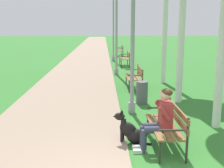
{
  "coord_description": "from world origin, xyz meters",
  "views": [
    {
      "loc": [
        -0.67,
        -3.65,
        2.43
      ],
      "look_at": [
        -0.44,
        3.71,
        0.9
      ],
      "focal_mm": 45.95,
      "sensor_mm": 36.0,
      "label": 1
    }
  ],
  "objects_px": {
    "lamp_post_mid": "(116,24)",
    "person_seated_on_near_bench": "(160,118)",
    "park_bench_furthest": "(120,49)",
    "lamp_post_far": "(113,27)",
    "park_bench_near": "(168,123)",
    "dog_black": "(131,131)",
    "park_bench_mid": "(135,75)",
    "park_bench_far": "(125,57)",
    "lamp_post_near": "(133,25)",
    "litter_bin": "(142,93)"
  },
  "relations": [
    {
      "from": "person_seated_on_near_bench",
      "to": "litter_bin",
      "type": "xyz_separation_m",
      "value": [
        0.13,
        3.44,
        -0.33
      ]
    },
    {
      "from": "litter_bin",
      "to": "park_bench_mid",
      "type": "bearing_deg",
      "value": 89.18
    },
    {
      "from": "park_bench_furthest",
      "to": "lamp_post_near",
      "type": "bearing_deg",
      "value": -92.11
    },
    {
      "from": "lamp_post_near",
      "to": "litter_bin",
      "type": "relative_size",
      "value": 6.67
    },
    {
      "from": "park_bench_far",
      "to": "litter_bin",
      "type": "bearing_deg",
      "value": -90.88
    },
    {
      "from": "dog_black",
      "to": "lamp_post_far",
      "type": "distance_m",
      "value": 13.92
    },
    {
      "from": "park_bench_furthest",
      "to": "person_seated_on_near_bench",
      "type": "distance_m",
      "value": 17.3
    },
    {
      "from": "person_seated_on_near_bench",
      "to": "lamp_post_mid",
      "type": "relative_size",
      "value": 0.26
    },
    {
      "from": "person_seated_on_near_bench",
      "to": "lamp_post_mid",
      "type": "height_order",
      "value": "lamp_post_mid"
    },
    {
      "from": "lamp_post_near",
      "to": "lamp_post_mid",
      "type": "xyz_separation_m",
      "value": [
        -0.14,
        6.3,
        0.04
      ]
    },
    {
      "from": "dog_black",
      "to": "lamp_post_mid",
      "type": "distance_m",
      "value": 8.69
    },
    {
      "from": "park_bench_furthest",
      "to": "person_seated_on_near_bench",
      "type": "relative_size",
      "value": 1.2
    },
    {
      "from": "park_bench_furthest",
      "to": "dog_black",
      "type": "relative_size",
      "value": 1.84
    },
    {
      "from": "park_bench_far",
      "to": "lamp_post_far",
      "type": "bearing_deg",
      "value": 105.08
    },
    {
      "from": "park_bench_furthest",
      "to": "park_bench_mid",
      "type": "bearing_deg",
      "value": -90.49
    },
    {
      "from": "lamp_post_mid",
      "to": "litter_bin",
      "type": "relative_size",
      "value": 6.8
    },
    {
      "from": "lamp_post_near",
      "to": "lamp_post_mid",
      "type": "distance_m",
      "value": 6.3
    },
    {
      "from": "park_bench_far",
      "to": "dog_black",
      "type": "height_order",
      "value": "park_bench_far"
    },
    {
      "from": "person_seated_on_near_bench",
      "to": "park_bench_furthest",
      "type": "bearing_deg",
      "value": 89.15
    },
    {
      "from": "park_bench_near",
      "to": "lamp_post_far",
      "type": "distance_m",
      "value": 14.14
    },
    {
      "from": "park_bench_near",
      "to": "dog_black",
      "type": "bearing_deg",
      "value": 161.31
    },
    {
      "from": "lamp_post_far",
      "to": "park_bench_furthest",
      "type": "bearing_deg",
      "value": 78.51
    },
    {
      "from": "park_bench_near",
      "to": "dog_black",
      "type": "height_order",
      "value": "park_bench_near"
    },
    {
      "from": "park_bench_mid",
      "to": "park_bench_far",
      "type": "bearing_deg",
      "value": 89.09
    },
    {
      "from": "park_bench_mid",
      "to": "person_seated_on_near_bench",
      "type": "bearing_deg",
      "value": -91.62
    },
    {
      "from": "lamp_post_near",
      "to": "litter_bin",
      "type": "height_order",
      "value": "lamp_post_near"
    },
    {
      "from": "park_bench_far",
      "to": "lamp_post_far",
      "type": "relative_size",
      "value": 0.34
    },
    {
      "from": "dog_black",
      "to": "litter_bin",
      "type": "relative_size",
      "value": 1.16
    },
    {
      "from": "litter_bin",
      "to": "park_bench_furthest",
      "type": "bearing_deg",
      "value": 89.46
    },
    {
      "from": "person_seated_on_near_bench",
      "to": "litter_bin",
      "type": "relative_size",
      "value": 1.79
    },
    {
      "from": "park_bench_far",
      "to": "lamp_post_mid",
      "type": "distance_m",
      "value": 3.64
    },
    {
      "from": "park_bench_near",
      "to": "lamp_post_mid",
      "type": "bearing_deg",
      "value": 94.18
    },
    {
      "from": "park_bench_near",
      "to": "litter_bin",
      "type": "height_order",
      "value": "park_bench_near"
    },
    {
      "from": "lamp_post_mid",
      "to": "person_seated_on_near_bench",
      "type": "bearing_deg",
      "value": -87.23
    },
    {
      "from": "park_bench_near",
      "to": "park_bench_mid",
      "type": "bearing_deg",
      "value": 90.52
    },
    {
      "from": "park_bench_near",
      "to": "litter_bin",
      "type": "xyz_separation_m",
      "value": [
        -0.08,
        3.3,
        -0.16
      ]
    },
    {
      "from": "dog_black",
      "to": "lamp_post_mid",
      "type": "height_order",
      "value": "lamp_post_mid"
    },
    {
      "from": "park_bench_furthest",
      "to": "lamp_post_near",
      "type": "distance_m",
      "value": 14.93
    },
    {
      "from": "park_bench_furthest",
      "to": "park_bench_near",
      "type": "bearing_deg",
      "value": -90.17
    },
    {
      "from": "person_seated_on_near_bench",
      "to": "lamp_post_far",
      "type": "relative_size",
      "value": 0.28
    },
    {
      "from": "park_bench_furthest",
      "to": "lamp_post_far",
      "type": "height_order",
      "value": "lamp_post_far"
    },
    {
      "from": "park_bench_far",
      "to": "dog_black",
      "type": "xyz_separation_m",
      "value": [
        -0.78,
        -11.41,
        -0.25
      ]
    },
    {
      "from": "park_bench_mid",
      "to": "park_bench_far",
      "type": "xyz_separation_m",
      "value": [
        0.1,
        6.22,
        0.0
      ]
    },
    {
      "from": "park_bench_near",
      "to": "park_bench_far",
      "type": "height_order",
      "value": "same"
    },
    {
      "from": "lamp_post_mid",
      "to": "litter_bin",
      "type": "xyz_separation_m",
      "value": [
        0.55,
        -5.36,
        -2.11
      ]
    },
    {
      "from": "park_bench_near",
      "to": "park_bench_far",
      "type": "xyz_separation_m",
      "value": [
        0.05,
        11.66,
        0.0
      ]
    },
    {
      "from": "park_bench_mid",
      "to": "lamp_post_near",
      "type": "height_order",
      "value": "lamp_post_near"
    },
    {
      "from": "park_bench_furthest",
      "to": "lamp_post_far",
      "type": "distance_m",
      "value": 3.65
    },
    {
      "from": "dog_black",
      "to": "lamp_post_mid",
      "type": "bearing_deg",
      "value": 89.36
    },
    {
      "from": "park_bench_mid",
      "to": "lamp_post_mid",
      "type": "xyz_separation_m",
      "value": [
        -0.58,
        3.21,
        1.94
      ]
    }
  ]
}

